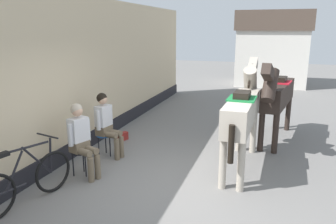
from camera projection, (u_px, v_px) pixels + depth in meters
name	position (u px, v px, depth m)	size (l,w,h in m)	color
ground_plane	(204.00, 136.00, 8.52)	(40.00, 40.00, 0.00)	slate
pub_facade_wall	(82.00, 81.00, 7.51)	(0.34, 14.00, 3.40)	#CCB793
distant_cottage	(272.00, 48.00, 15.91)	(3.40, 2.60, 3.50)	silver
seated_visitor_near	(81.00, 137.00, 6.05)	(0.61, 0.49, 1.39)	black
seated_visitor_far	(106.00, 122.00, 7.02)	(0.61, 0.48, 1.39)	#194C99
saddled_horse_near	(243.00, 110.00, 6.43)	(0.52, 3.00, 2.06)	#B2A899
saddled_horse_far	(277.00, 95.00, 7.90)	(0.79, 2.98, 2.06)	#2D231E
leaning_bicycle	(26.00, 181.00, 5.13)	(0.58, 1.72, 1.02)	black
satchel_bag	(123.00, 136.00, 8.19)	(0.28, 0.12, 0.20)	maroon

